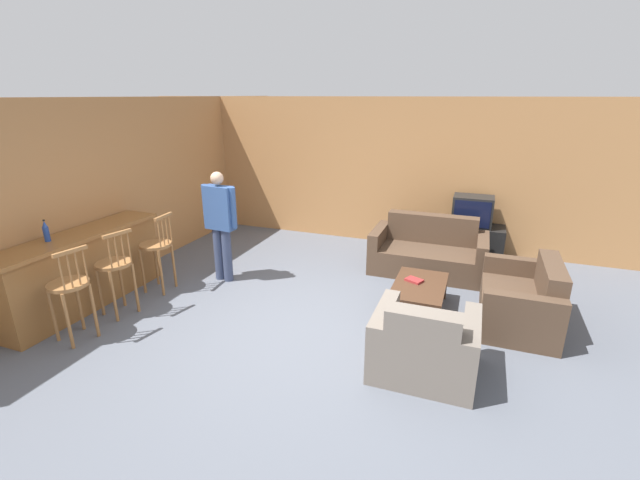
% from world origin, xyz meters
% --- Properties ---
extents(ground_plane, '(24.00, 24.00, 0.00)m').
position_xyz_m(ground_plane, '(0.00, 0.00, 0.00)').
color(ground_plane, '#565B66').
extents(wall_back, '(9.40, 0.08, 2.60)m').
position_xyz_m(wall_back, '(0.00, 3.54, 1.30)').
color(wall_back, '#B27A47').
rests_on(wall_back, ground_plane).
extents(wall_left, '(0.08, 8.54, 2.60)m').
position_xyz_m(wall_left, '(-3.26, 1.27, 1.30)').
color(wall_left, '#B27A47').
rests_on(wall_left, ground_plane).
extents(bar_counter, '(0.55, 2.26, 0.98)m').
position_xyz_m(bar_counter, '(-2.92, -0.39, 0.49)').
color(bar_counter, brown).
rests_on(bar_counter, ground_plane).
extents(bar_chair_near, '(0.49, 0.49, 1.11)m').
position_xyz_m(bar_chair_near, '(-2.33, -1.06, 0.60)').
color(bar_chair_near, '#996638').
rests_on(bar_chair_near, ground_plane).
extents(bar_chair_mid, '(0.50, 0.50, 1.11)m').
position_xyz_m(bar_chair_mid, '(-2.33, -0.43, 0.60)').
color(bar_chair_mid, '#996638').
rests_on(bar_chair_mid, ground_plane).
extents(bar_chair_far, '(0.45, 0.45, 1.11)m').
position_xyz_m(bar_chair_far, '(-2.33, 0.32, 0.60)').
color(bar_chair_far, '#996638').
rests_on(bar_chair_far, ground_plane).
extents(couch_far, '(1.71, 0.91, 0.84)m').
position_xyz_m(couch_far, '(1.11, 2.35, 0.29)').
color(couch_far, '#4C3828').
rests_on(couch_far, ground_plane).
extents(armchair_near, '(0.99, 0.86, 0.82)m').
position_xyz_m(armchair_near, '(1.40, -0.33, 0.30)').
color(armchair_near, '#70665B').
rests_on(armchair_near, ground_plane).
extents(loveseat_right, '(0.83, 1.34, 0.80)m').
position_xyz_m(loveseat_right, '(2.37, 1.09, 0.29)').
color(loveseat_right, '#4C3828').
rests_on(loveseat_right, ground_plane).
extents(coffee_table, '(0.63, 1.03, 0.37)m').
position_xyz_m(coffee_table, '(1.17, 0.96, 0.32)').
color(coffee_table, '#472D1E').
rests_on(coffee_table, ground_plane).
extents(tv_unit, '(1.09, 0.52, 0.56)m').
position_xyz_m(tv_unit, '(1.67, 3.19, 0.28)').
color(tv_unit, black).
rests_on(tv_unit, ground_plane).
extents(tv, '(0.63, 0.44, 0.50)m').
position_xyz_m(tv, '(1.67, 3.19, 0.81)').
color(tv, black).
rests_on(tv, tv_unit).
extents(bottle, '(0.07, 0.07, 0.27)m').
position_xyz_m(bottle, '(-2.99, -0.72, 1.10)').
color(bottle, '#234293').
rests_on(bottle, bar_counter).
extents(book_on_table, '(0.25, 0.22, 0.03)m').
position_xyz_m(book_on_table, '(1.09, 1.04, 0.38)').
color(book_on_table, maroon).
rests_on(book_on_table, coffee_table).
extents(person_by_window, '(0.57, 0.22, 1.62)m').
position_xyz_m(person_by_window, '(-1.69, 0.94, 0.91)').
color(person_by_window, '#384260').
rests_on(person_by_window, ground_plane).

